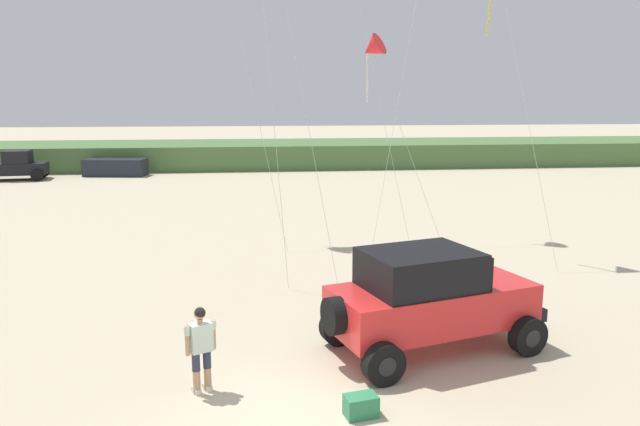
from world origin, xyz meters
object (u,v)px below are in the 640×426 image
object	(u,v)px
kite_black_sled	(372,49)
cooler_box	(361,406)
person_watching	(201,345)
distant_sedan	(116,167)
distant_pickup	(12,166)
jeep	(430,297)

from	to	relation	value
kite_black_sled	cooler_box	bearing A→B (deg)	-101.88
kite_black_sled	person_watching	bearing A→B (deg)	-117.31
person_watching	cooler_box	size ratio (longest dim) A/B	2.98
cooler_box	distant_sedan	bearing A→B (deg)	97.21
distant_pickup	kite_black_sled	size ratio (longest dim) A/B	0.63
distant_sedan	cooler_box	bearing A→B (deg)	-62.93
person_watching	kite_black_sled	distance (m)	12.73
person_watching	cooler_box	distance (m)	3.12
jeep	person_watching	size ratio (longest dim) A/B	3.01
jeep	person_watching	bearing A→B (deg)	-163.85
jeep	distant_sedan	distance (m)	34.24
cooler_box	kite_black_sled	bearing A→B (deg)	66.95
distant_pickup	distant_sedan	distance (m)	6.58
jeep	distant_sedan	xyz separation A→B (m)	(-13.29, 31.55, -0.60)
cooler_box	distant_pickup	distance (m)	37.08
jeep	kite_black_sled	world-z (taller)	kite_black_sled
cooler_box	distant_pickup	xyz separation A→B (m)	(-17.72, 32.57, 0.75)
jeep	person_watching	xyz separation A→B (m)	(-4.75, -1.38, -0.26)
kite_black_sled	distant_pickup	bearing A→B (deg)	133.08
distant_sedan	kite_black_sled	xyz separation A→B (m)	(13.67, -22.99, 6.44)
jeep	cooler_box	bearing A→B (deg)	-127.43
jeep	distant_sedan	bearing A→B (deg)	112.85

